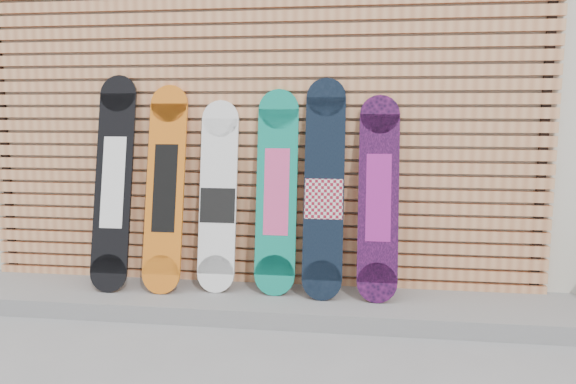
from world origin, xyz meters
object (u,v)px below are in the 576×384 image
snowboard_2 (218,197)px  snowboard_4 (324,190)px  snowboard_3 (277,192)px  snowboard_0 (114,182)px  snowboard_1 (165,188)px  snowboard_5 (378,198)px

snowboard_2 → snowboard_4: snowboard_4 is taller
snowboard_2 → snowboard_3: 0.43m
snowboard_2 → snowboard_3: size_ratio=0.95×
snowboard_0 → snowboard_1: snowboard_0 is taller
snowboard_1 → snowboard_3: size_ratio=1.02×
snowboard_2 → snowboard_5: (1.14, -0.03, 0.03)m
snowboard_1 → snowboard_5: size_ratio=1.05×
snowboard_1 → snowboard_4: size_ratio=0.97×
snowboard_0 → snowboard_5: (1.91, 0.02, -0.07)m
snowboard_1 → snowboard_4: snowboard_4 is taller
snowboard_0 → snowboard_1: bearing=1.2°
snowboard_1 → snowboard_2: size_ratio=1.08×
snowboard_0 → snowboard_5: snowboard_0 is taller
snowboard_0 → snowboard_2: 0.78m
snowboard_2 → snowboard_4: size_ratio=0.90×
snowboard_4 → snowboard_2: bearing=177.6°
snowboard_3 → snowboard_4: snowboard_4 is taller
snowboard_0 → snowboard_2: (0.77, 0.05, -0.10)m
snowboard_0 → snowboard_3: bearing=2.2°
snowboard_3 → snowboard_5: snowboard_3 is taller
snowboard_5 → snowboard_3: bearing=177.7°
snowboard_1 → snowboard_4: bearing=0.3°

